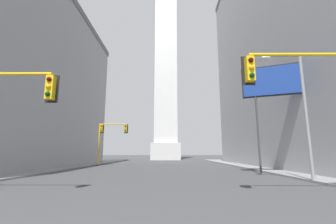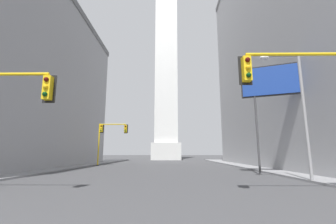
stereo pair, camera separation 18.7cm
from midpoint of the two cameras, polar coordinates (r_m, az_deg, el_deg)
sidewalk_left at (r=26.30m, az=-31.14°, el=-12.68°), size 5.00×73.57×0.15m
sidewalk_right at (r=25.21m, az=27.47°, el=-13.16°), size 5.00×73.57×0.15m
obelisk at (r=70.18m, az=-0.57°, el=17.94°), size 7.78×7.78×72.42m
traffic_light_near_right at (r=11.81m, az=35.71°, el=5.87°), size 5.79×0.50×6.14m
traffic_light_mid_left at (r=34.59m, az=-15.00°, el=-5.30°), size 4.42×0.51×6.13m
street_lamp at (r=16.99m, az=29.96°, el=2.39°), size 2.72×0.36×8.45m
billboard_sign at (r=21.88m, az=26.96°, el=6.58°), size 6.38×2.49×9.46m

